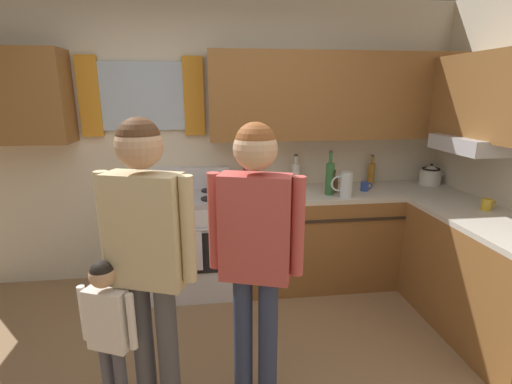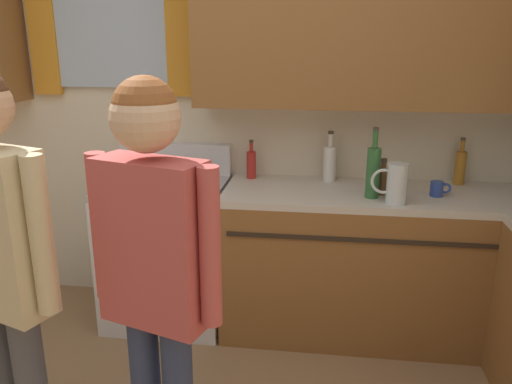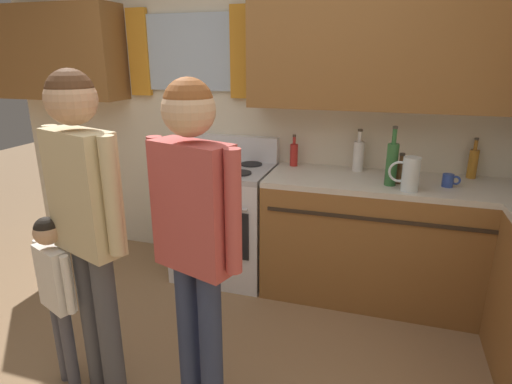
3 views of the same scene
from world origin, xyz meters
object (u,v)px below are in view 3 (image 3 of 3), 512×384
(bottle_sauce_red, at_px, (294,154))
(adult_holding_child, at_px, (85,205))
(bottle_oil_amber, at_px, (473,163))
(mug_cobalt_blue, at_px, (449,180))
(bottle_squat_brown, at_px, (401,172))
(stove_oven, at_px, (225,219))
(bottle_wine_green, at_px, (392,163))
(bottle_milk_white, at_px, (358,155))
(water_pitcher, at_px, (410,174))
(adult_in_plaid, at_px, (194,220))
(small_child, at_px, (55,284))

(bottle_sauce_red, distance_m, adult_holding_child, 1.75)
(bottle_oil_amber, height_order, mug_cobalt_blue, bottle_oil_amber)
(mug_cobalt_blue, bearing_deg, adult_holding_child, -141.76)
(bottle_oil_amber, bearing_deg, bottle_squat_brown, -150.58)
(stove_oven, bearing_deg, bottle_wine_green, -5.45)
(bottle_milk_white, distance_m, water_pitcher, 0.54)
(bottle_squat_brown, distance_m, adult_in_plaid, 1.63)
(bottle_milk_white, height_order, mug_cobalt_blue, bottle_milk_white)
(bottle_oil_amber, xyz_separation_m, bottle_sauce_red, (-1.27, -0.03, -0.02))
(bottle_oil_amber, distance_m, small_child, 2.75)
(bottle_sauce_red, height_order, small_child, bottle_sauce_red)
(bottle_oil_amber, xyz_separation_m, adult_in_plaid, (-1.37, -1.63, 0.03))
(bottle_oil_amber, bearing_deg, bottle_milk_white, -177.37)
(bottle_milk_white, height_order, small_child, bottle_milk_white)
(stove_oven, xyz_separation_m, adult_in_plaid, (0.41, -1.40, 0.57))
(bottle_milk_white, height_order, water_pitcher, bottle_milk_white)
(bottle_wine_green, xyz_separation_m, adult_in_plaid, (-0.82, -1.28, -0.01))
(bottle_squat_brown, bearing_deg, bottle_wine_green, -128.24)
(stove_oven, bearing_deg, bottle_milk_white, 11.27)
(bottle_wine_green, distance_m, mug_cobalt_blue, 0.39)
(bottle_oil_amber, relative_size, mug_cobalt_blue, 2.49)
(bottle_wine_green, distance_m, bottle_milk_white, 0.40)
(bottle_sauce_red, distance_m, mug_cobalt_blue, 1.12)
(stove_oven, xyz_separation_m, bottle_milk_white, (1.00, 0.20, 0.55))
(bottle_squat_brown, distance_m, adult_holding_child, 1.99)
(stove_oven, distance_m, bottle_wine_green, 1.37)
(stove_oven, relative_size, bottle_wine_green, 2.79)
(bottle_wine_green, relative_size, bottle_milk_white, 1.26)
(bottle_squat_brown, distance_m, bottle_milk_white, 0.38)
(bottle_wine_green, xyz_separation_m, adult_holding_child, (-1.38, -1.30, 0.00))
(bottle_wine_green, distance_m, bottle_squat_brown, 0.13)
(stove_oven, height_order, water_pitcher, water_pitcher)
(water_pitcher, bearing_deg, bottle_oil_amber, 45.89)
(bottle_wine_green, bearing_deg, stove_oven, 174.55)
(stove_oven, bearing_deg, bottle_oil_amber, 7.52)
(bottle_squat_brown, bearing_deg, small_child, -139.91)
(stove_oven, distance_m, small_child, 1.49)
(stove_oven, bearing_deg, mug_cobalt_blue, -1.50)
(bottle_wine_green, relative_size, mug_cobalt_blue, 3.43)
(bottle_wine_green, height_order, adult_in_plaid, adult_in_plaid)
(stove_oven, relative_size, adult_holding_child, 0.66)
(bottle_sauce_red, bearing_deg, adult_holding_child, -111.84)
(bottle_oil_amber, bearing_deg, bottle_wine_green, -147.14)
(bottle_milk_white, bearing_deg, adult_holding_child, -125.23)
(bottle_sauce_red, relative_size, mug_cobalt_blue, 2.14)
(stove_oven, xyz_separation_m, small_child, (-0.37, -1.44, 0.14))
(bottle_milk_white, xyz_separation_m, mug_cobalt_blue, (0.60, -0.24, -0.08))
(bottle_milk_white, bearing_deg, mug_cobalt_blue, -21.80)
(bottle_sauce_red, height_order, bottle_milk_white, bottle_milk_white)
(bottle_oil_amber, distance_m, mug_cobalt_blue, 0.34)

